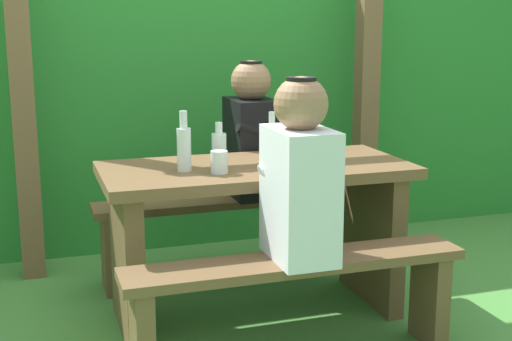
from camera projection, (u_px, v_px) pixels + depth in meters
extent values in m
plane|color=#47843A|center=(256.00, 314.00, 3.37)|extent=(12.00, 12.00, 0.00)
cube|color=#277A2B|center=(180.00, 89.00, 4.67)|extent=(6.40, 0.98, 1.85)
cube|color=brown|center=(22.00, 86.00, 3.66)|extent=(0.12, 0.12, 2.08)
cube|color=brown|center=(367.00, 76.00, 4.27)|extent=(0.12, 0.12, 2.08)
cube|color=brown|center=(256.00, 170.00, 3.22)|extent=(1.40, 0.64, 0.05)
cube|color=brown|center=(127.00, 259.00, 3.12)|extent=(0.08, 0.54, 0.68)
cube|color=brown|center=(371.00, 234.00, 3.48)|extent=(0.08, 0.54, 0.68)
cube|color=brown|center=(296.00, 263.00, 2.81)|extent=(1.40, 0.24, 0.04)
cube|color=brown|center=(142.00, 337.00, 2.66)|extent=(0.07, 0.22, 0.41)
cube|color=brown|center=(430.00, 297.00, 3.04)|extent=(0.07, 0.22, 0.41)
cube|color=brown|center=(226.00, 201.00, 3.76)|extent=(1.40, 0.24, 0.04)
cube|color=brown|center=(110.00, 253.00, 3.61)|extent=(0.07, 0.22, 0.41)
cube|color=brown|center=(332.00, 231.00, 3.99)|extent=(0.07, 0.22, 0.41)
cube|color=silver|center=(300.00, 195.00, 2.75)|extent=(0.22, 0.34, 0.52)
sphere|color=#936B4C|center=(301.00, 104.00, 2.67)|extent=(0.21, 0.21, 0.21)
cylinder|color=black|center=(301.00, 80.00, 2.66)|extent=(0.12, 0.12, 0.02)
cylinder|color=silver|center=(287.00, 162.00, 2.86)|extent=(0.25, 0.07, 0.15)
cube|color=black|center=(251.00, 148.00, 3.74)|extent=(0.22, 0.34, 0.52)
sphere|color=#936B4C|center=(251.00, 81.00, 3.66)|extent=(0.21, 0.21, 0.21)
cylinder|color=black|center=(251.00, 63.00, 3.65)|extent=(0.12, 0.12, 0.02)
cylinder|color=black|center=(260.00, 132.00, 3.59)|extent=(0.25, 0.07, 0.15)
cylinder|color=silver|center=(219.00, 162.00, 3.04)|extent=(0.08, 0.08, 0.10)
cylinder|color=silver|center=(184.00, 150.00, 3.07)|extent=(0.06, 0.06, 0.19)
cylinder|color=silver|center=(183.00, 120.00, 3.04)|extent=(0.03, 0.03, 0.08)
cylinder|color=silver|center=(272.00, 148.00, 3.12)|extent=(0.06, 0.06, 0.19)
cylinder|color=silver|center=(272.00, 119.00, 3.10)|extent=(0.03, 0.03, 0.07)
cylinder|color=silver|center=(219.00, 150.00, 3.15)|extent=(0.07, 0.07, 0.15)
cylinder|color=silver|center=(219.00, 128.00, 3.13)|extent=(0.03, 0.03, 0.05)
cube|color=black|center=(282.00, 156.00, 3.39)|extent=(0.10, 0.15, 0.01)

